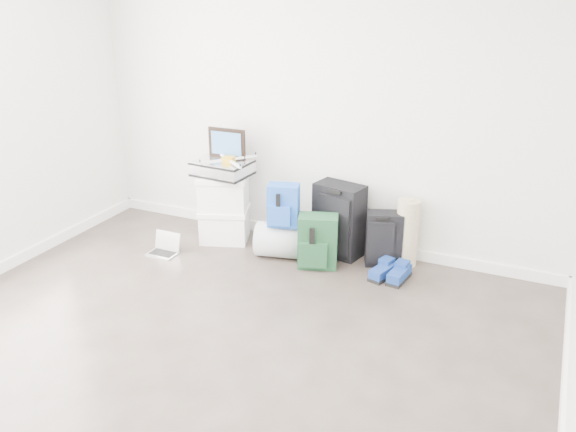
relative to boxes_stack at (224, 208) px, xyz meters
The scene contains 14 objects.
ground 2.34m from the boxes_stack, 68.90° to the right, with size 5.00×5.00×0.00m, color #352B26.
room_envelope 2.69m from the boxes_stack, 68.74° to the right, with size 4.52×5.02×2.71m.
boxes_stack is the anchor object (origin of this frame).
briefcase 0.40m from the boxes_stack, ahead, with size 0.50×0.37×0.14m, color #B2B2B7.
painting 0.62m from the boxes_stack, 90.00° to the left, with size 0.38×0.04×0.28m.
drone 0.50m from the boxes_stack, 14.04° to the right, with size 0.46×0.46×0.05m.
duffel_bag 0.71m from the boxes_stack, ahead, with size 0.32×0.32×0.51m, color #92969A.
blue_backpack 0.72m from the boxes_stack, 11.16° to the right, with size 0.31×0.26×0.38m.
large_suitcase 1.12m from the boxes_stack, ahead, with size 0.48×0.36×0.67m.
green_backpack 1.05m from the boxes_stack, ahead, with size 0.39×0.33×0.48m.
carry_on 1.55m from the boxes_stack, ahead, with size 0.35×0.29×0.49m.
shoes 1.72m from the boxes_stack, ahead, with size 0.32×0.33×0.10m.
rolled_rug 1.74m from the boxes_stack, ahead, with size 0.20×0.20×0.61m, color tan.
laptop 0.68m from the boxes_stack, 125.69° to the right, with size 0.27×0.19×0.19m.
Camera 1 is at (1.97, -2.52, 2.42)m, focal length 38.00 mm.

